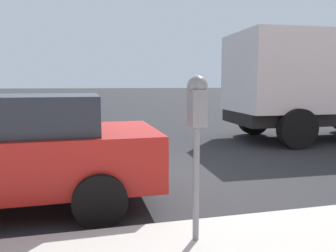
# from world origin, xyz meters

# --- Properties ---
(ground_plane) EXTENTS (220.00, 220.00, 0.00)m
(ground_plane) POSITION_xyz_m (0.00, 0.00, 0.00)
(ground_plane) COLOR #2B2B2D
(parking_meter) EXTENTS (0.21, 0.19, 1.57)m
(parking_meter) POSITION_xyz_m (-2.65, 0.03, 1.38)
(parking_meter) COLOR gray
(parking_meter) RESTS_ON sidewalk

